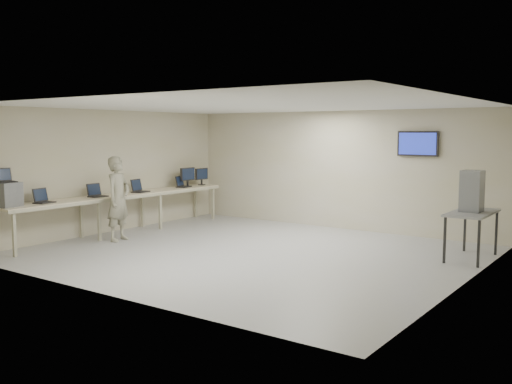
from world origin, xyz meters
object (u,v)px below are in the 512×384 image
Objects in this scene: soldier at (118,199)px; workbench at (122,197)px; equipment_box at (7,195)px; side_table at (472,216)px.

workbench is at bearing 29.38° from soldier.
equipment_box reaches higher than workbench.
equipment_box is at bearing -147.37° from side_table.
side_table is at bearing 22.48° from equipment_box.
equipment_box is 2.23m from soldier.
workbench is 3.35× the size of soldier.
equipment_box is 8.62m from side_table.
workbench is at bearing -165.25° from side_table.
workbench reaches higher than side_table.
equipment_box is 0.26× the size of soldier.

